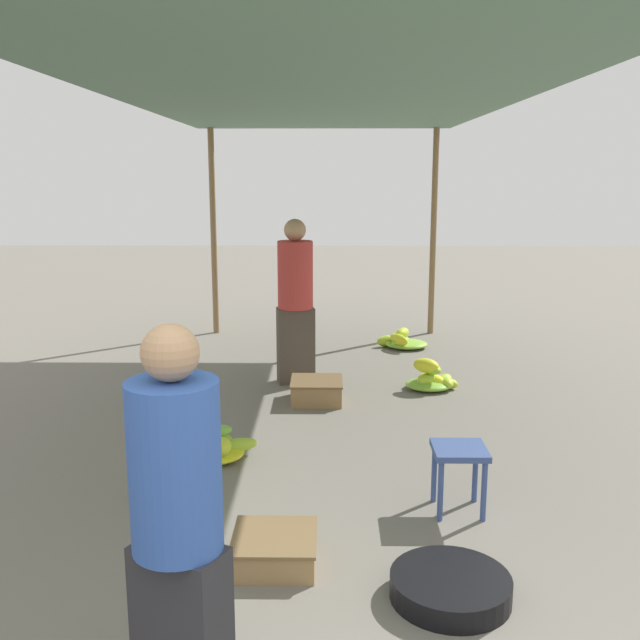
{
  "coord_description": "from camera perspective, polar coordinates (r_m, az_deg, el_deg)",
  "views": [
    {
      "loc": [
        0.07,
        -1.93,
        2.14
      ],
      "look_at": [
        0.0,
        3.85,
        0.96
      ],
      "focal_mm": 40.0,
      "sensor_mm": 36.0,
      "label": 1
    }
  ],
  "objects": [
    {
      "name": "stool",
      "position": [
        4.74,
        11.08,
        -10.94
      ],
      "size": [
        0.34,
        0.34,
        0.44
      ],
      "color": "#384C84",
      "rests_on": "ground"
    },
    {
      "name": "vendor_foreground",
      "position": [
        2.85,
        -11.32,
        -15.86
      ],
      "size": [
        0.46,
        0.46,
        1.63
      ],
      "color": "#2D2D33",
      "rests_on": "ground"
    },
    {
      "name": "crate_near",
      "position": [
        6.89,
        -0.27,
        -5.66
      ],
      "size": [
        0.5,
        0.5,
        0.21
      ],
      "color": "olive",
      "rests_on": "ground"
    },
    {
      "name": "banana_pile_right_0",
      "position": [
        9.06,
        6.53,
        -1.7
      ],
      "size": [
        0.66,
        0.67,
        0.23
      ],
      "color": "yellow",
      "rests_on": "ground"
    },
    {
      "name": "shopper_walking_mid",
      "position": [
        7.34,
        -1.98,
        1.68
      ],
      "size": [
        0.43,
        0.43,
        1.71
      ],
      "color": "#4C4238",
      "rests_on": "ground"
    },
    {
      "name": "banana_pile_right_1",
      "position": [
        7.35,
        8.99,
        -4.69
      ],
      "size": [
        0.56,
        0.41,
        0.33
      ],
      "color": "#B5CD2C",
      "rests_on": "ground"
    },
    {
      "name": "banana_pile_left_1",
      "position": [
        5.61,
        -8.48,
        -10.13
      ],
      "size": [
        0.63,
        0.55,
        0.26
      ],
      "color": "#A0C42F",
      "rests_on": "ground"
    },
    {
      "name": "crate_mid",
      "position": [
        4.2,
        -3.65,
        -17.82
      ],
      "size": [
        0.47,
        0.47,
        0.17
      ],
      "color": "#9E7A4C",
      "rests_on": "ground"
    },
    {
      "name": "canopy_post_back_left",
      "position": [
        9.77,
        -8.52,
        6.91
      ],
      "size": [
        0.08,
        0.08,
        2.75
      ],
      "primitive_type": "cylinder",
      "color": "olive",
      "rests_on": "ground"
    },
    {
      "name": "canopy_tarp",
      "position": [
        5.96,
        0.02,
        17.58
      ],
      "size": [
        3.36,
        7.79,
        0.04
      ],
      "primitive_type": "cube",
      "color": "#567A60",
      "rests_on": "canopy_post_front_left"
    },
    {
      "name": "basin_black",
      "position": [
        3.97,
        10.38,
        -20.28
      ],
      "size": [
        0.63,
        0.63,
        0.12
      ],
      "color": "black",
      "rests_on": "ground"
    },
    {
      "name": "banana_pile_left_0",
      "position": [
        5.07,
        -11.15,
        -12.65
      ],
      "size": [
        0.49,
        0.46,
        0.25
      ],
      "color": "#95C031",
      "rests_on": "ground"
    },
    {
      "name": "canopy_post_back_right",
      "position": [
        9.75,
        9.06,
        6.88
      ],
      "size": [
        0.08,
        0.08,
        2.75
      ],
      "primitive_type": "cylinder",
      "color": "olive",
      "rests_on": "ground"
    }
  ]
}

